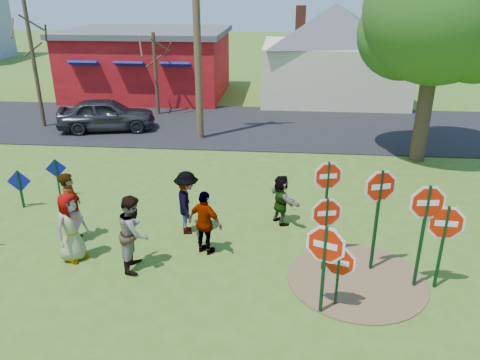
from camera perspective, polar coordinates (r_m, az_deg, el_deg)
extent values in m
plane|color=#3D601B|center=(12.40, -7.90, -8.25)|extent=(120.00, 120.00, 0.00)
cube|color=black|center=(22.87, -1.64, 6.69)|extent=(120.00, 7.50, 0.04)
cylinder|color=brown|center=(11.42, 13.99, -11.66)|extent=(3.20, 3.20, 0.03)
cube|color=maroon|center=(29.81, -11.02, 13.58)|extent=(9.00, 7.00, 3.60)
cube|color=#4C4C51|center=(29.58, -11.31, 17.31)|extent=(9.40, 7.40, 0.30)
cube|color=navy|center=(27.20, -18.40, 13.30)|extent=(1.60, 0.78, 0.45)
cube|color=navy|center=(26.32, -13.25, 13.55)|extent=(1.60, 0.78, 0.45)
cube|color=navy|center=(25.66, -7.78, 13.71)|extent=(1.60, 0.78, 0.45)
cube|color=beige|center=(28.86, 11.10, 12.88)|extent=(8.00, 7.00, 3.20)
pyramid|color=#4C4C51|center=(28.48, 11.71, 20.42)|extent=(9.40, 9.40, 2.20)
cube|color=brown|center=(27.39, 7.39, 18.93)|extent=(0.55, 0.55, 1.40)
cube|color=brown|center=(29.78, 15.41, 18.64)|extent=(0.55, 0.55, 1.40)
cube|color=#0D321A|center=(9.72, 10.13, -10.89)|extent=(0.08, 0.09, 2.02)
cylinder|color=white|center=(9.40, 10.39, -7.77)|extent=(1.03, 0.43, 1.10)
cylinder|color=red|center=(9.40, 10.39, -7.77)|extent=(0.89, 0.37, 0.95)
cube|color=white|center=(9.40, 10.39, -7.77)|extent=(0.45, 0.19, 0.14)
cube|color=#0D321A|center=(11.44, 10.35, -3.88)|extent=(0.06, 0.07, 2.57)
cylinder|color=white|center=(11.06, 10.69, 0.49)|extent=(0.92, 0.24, 0.94)
cylinder|color=red|center=(11.06, 10.69, 0.49)|extent=(0.79, 0.21, 0.81)
cube|color=white|center=(11.06, 10.69, 0.49)|extent=(0.40, 0.11, 0.12)
cylinder|color=gold|center=(11.06, 10.69, 0.49)|extent=(0.92, 0.24, 0.94)
cube|color=#0D321A|center=(10.97, 21.25, -6.64)|extent=(0.06, 0.08, 2.49)
cylinder|color=white|center=(10.60, 21.91, -2.56)|extent=(1.05, 0.13, 1.05)
cylinder|color=red|center=(10.60, 21.91, -2.56)|extent=(0.91, 0.12, 0.91)
cube|color=white|center=(10.60, 21.91, -2.56)|extent=(0.46, 0.06, 0.13)
cube|color=#0D321A|center=(11.26, 16.26, -4.96)|extent=(0.07, 0.08, 2.56)
cylinder|color=white|center=(10.88, 16.77, -0.76)|extent=(1.00, 0.33, 1.05)
cylinder|color=red|center=(10.88, 16.77, -0.76)|extent=(0.87, 0.29, 0.90)
cube|color=white|center=(10.88, 16.77, -0.76)|extent=(0.44, 0.14, 0.13)
cylinder|color=gold|center=(10.88, 16.77, -0.76)|extent=(1.00, 0.33, 1.05)
cube|color=#0D321A|center=(10.16, 11.82, -11.48)|extent=(0.06, 0.07, 1.41)
cylinder|color=white|center=(9.96, 11.99, -9.74)|extent=(0.90, 0.28, 0.94)
cylinder|color=red|center=(9.96, 11.99, -9.74)|extent=(0.78, 0.24, 0.81)
cube|color=white|center=(9.96, 11.99, -9.74)|extent=(0.40, 0.12, 0.12)
cube|color=#0D321A|center=(11.23, 23.33, -7.64)|extent=(0.06, 0.08, 2.02)
cylinder|color=white|center=(10.95, 23.83, -4.83)|extent=(1.08, 0.08, 1.08)
cylinder|color=red|center=(10.95, 23.83, -4.83)|extent=(0.93, 0.08, 0.93)
cube|color=white|center=(10.95, 23.83, -4.83)|extent=(0.47, 0.03, 0.13)
cylinder|color=gold|center=(10.95, 23.83, -4.83)|extent=(1.08, 0.08, 1.08)
cube|color=#0D321A|center=(11.12, 10.30, -6.67)|extent=(0.06, 0.07, 1.89)
cylinder|color=white|center=(10.85, 10.51, -3.97)|extent=(0.96, 0.21, 0.98)
cylinder|color=red|center=(10.85, 10.51, -3.97)|extent=(0.83, 0.19, 0.84)
cube|color=white|center=(10.85, 10.51, -3.97)|extent=(0.42, 0.09, 0.12)
cube|color=#0D321A|center=(15.65, -25.18, -1.04)|extent=(0.07, 0.07, 1.21)
cube|color=navy|center=(15.55, -25.34, -0.13)|extent=(0.71, 0.13, 0.71)
cube|color=#0D321A|center=(15.92, -21.35, 0.16)|extent=(0.07, 0.07, 1.29)
cube|color=navy|center=(15.80, -21.53, 1.33)|extent=(0.61, 0.21, 0.63)
imported|color=#3C5890|center=(12.14, -19.89, -5.41)|extent=(0.88, 1.03, 1.78)
imported|color=#1F755C|center=(13.00, -19.81, -3.13)|extent=(0.60, 0.78, 1.92)
imported|color=#984F41|center=(11.36, -12.82, -6.25)|extent=(0.81, 0.99, 1.89)
imported|color=#313136|center=(12.73, -6.49, -2.77)|extent=(0.92, 1.27, 1.77)
imported|color=#452C4F|center=(11.73, -4.26, -5.24)|extent=(1.07, 0.83, 1.70)
imported|color=#204B32|center=(13.25, 5.04, -2.40)|extent=(1.08, 1.38, 1.46)
imported|color=#2E2D32|center=(22.71, -15.96, 7.70)|extent=(4.63, 2.62, 1.49)
cylinder|color=#4C3823|center=(20.04, -5.31, 18.70)|extent=(0.31, 0.31, 9.92)
cylinder|color=#382819|center=(18.99, 21.62, 8.65)|extent=(0.57, 0.57, 4.45)
sphere|color=#264D14|center=(18.55, 23.16, 18.65)|extent=(5.26, 5.26, 5.26)
sphere|color=#264D14|center=(18.40, 27.20, 16.39)|extent=(3.84, 3.84, 3.84)
sphere|color=#264D14|center=(19.16, 19.33, 16.49)|extent=(3.44, 3.44, 3.44)
cylinder|color=#382819|center=(23.98, -23.76, 12.61)|extent=(0.18, 0.18, 5.78)
cylinder|color=#382819|center=(24.82, -10.22, 12.52)|extent=(0.18, 0.18, 4.17)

